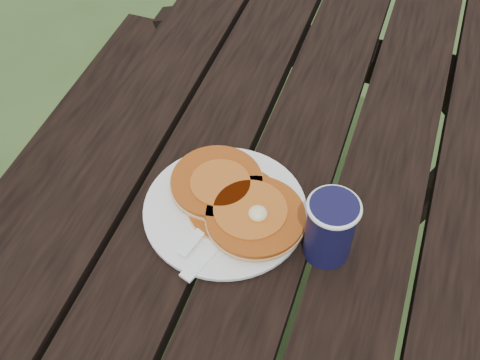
% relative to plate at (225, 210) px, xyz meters
% --- Properties ---
extents(plate, '(0.32, 0.32, 0.01)m').
position_rel_plate_xyz_m(plate, '(0.00, 0.00, 0.00)').
color(plate, white).
rests_on(plate, picnic_table).
extents(pancake_stack, '(0.23, 0.19, 0.04)m').
position_rel_plate_xyz_m(pancake_stack, '(0.02, 0.01, 0.02)').
color(pancake_stack, '#B04E13').
rests_on(pancake_stack, plate).
extents(knife, '(0.07, 0.18, 0.00)m').
position_rel_plate_xyz_m(knife, '(0.02, -0.05, 0.01)').
color(knife, white).
rests_on(knife, plate).
extents(fork, '(0.07, 0.16, 0.01)m').
position_rel_plate_xyz_m(fork, '(-0.02, -0.05, 0.01)').
color(fork, white).
rests_on(fork, plate).
extents(coffee_cup, '(0.08, 0.08, 0.11)m').
position_rel_plate_xyz_m(coffee_cup, '(0.17, -0.02, 0.06)').
color(coffee_cup, black).
rests_on(coffee_cup, picnic_table).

